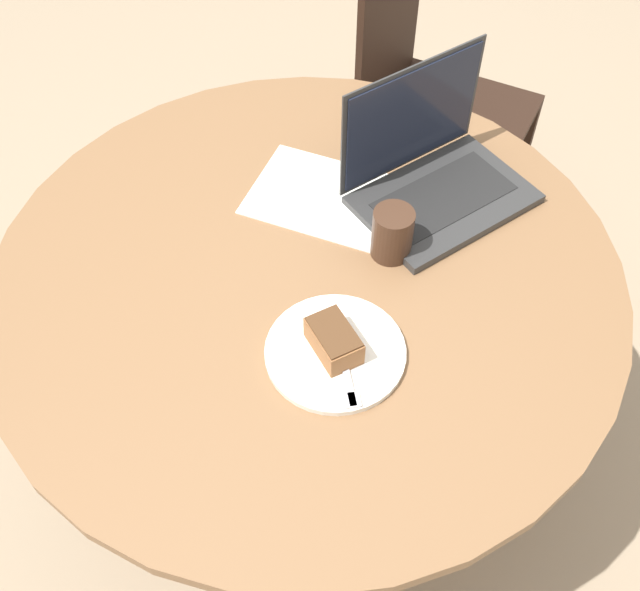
{
  "coord_description": "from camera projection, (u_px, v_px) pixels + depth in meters",
  "views": [
    {
      "loc": [
        -0.76,
        0.5,
        1.78
      ],
      "look_at": [
        -0.09,
        0.03,
        0.76
      ],
      "focal_mm": 42.0,
      "sensor_mm": 36.0,
      "label": 1
    }
  ],
  "objects": [
    {
      "name": "chair",
      "position": [
        427.0,
        104.0,
        2.08
      ],
      "size": [
        0.57,
        0.57,
        0.92
      ],
      "rotation": [
        0.0,
        0.0,
        8.35
      ],
      "color": "black",
      "rests_on": "ground_plane"
    },
    {
      "name": "paper_document",
      "position": [
        327.0,
        197.0,
        1.51
      ],
      "size": [
        0.38,
        0.35,
        0.0
      ],
      "rotation": [
        0.0,
        0.0,
        0.58
      ],
      "color": "white",
      "rests_on": "dining_table"
    },
    {
      "name": "laptop",
      "position": [
        434.0,
        176.0,
        1.49
      ],
      "size": [
        0.24,
        0.34,
        0.26
      ],
      "rotation": [
        0.0,
        0.0,
        7.85
      ],
      "color": "#2D2D2D",
      "rests_on": "dining_table"
    },
    {
      "name": "ground_plane",
      "position": [
        310.0,
        445.0,
        1.96
      ],
      "size": [
        12.0,
        12.0,
        0.0
      ],
      "primitive_type": "plane",
      "color": "gray"
    },
    {
      "name": "cake_slice",
      "position": [
        334.0,
        340.0,
        1.25
      ],
      "size": [
        0.11,
        0.08,
        0.05
      ],
      "rotation": [
        0.0,
        0.0,
        6.16
      ],
      "color": "brown",
      "rests_on": "plate"
    },
    {
      "name": "coffee_glass",
      "position": [
        392.0,
        233.0,
        1.38
      ],
      "size": [
        0.08,
        0.08,
        0.1
      ],
      "color": "#3D2619",
      "rests_on": "dining_table"
    },
    {
      "name": "plate",
      "position": [
        335.0,
        352.0,
        1.28
      ],
      "size": [
        0.24,
        0.24,
        0.01
      ],
      "color": "silver",
      "rests_on": "dining_table"
    },
    {
      "name": "fork",
      "position": [
        346.0,
        372.0,
        1.24
      ],
      "size": [
        0.16,
        0.09,
        0.0
      ],
      "rotation": [
        0.0,
        0.0,
        2.69
      ],
      "color": "silver",
      "rests_on": "plate"
    },
    {
      "name": "dining_table",
      "position": [
        307.0,
        310.0,
        1.5
      ],
      "size": [
        1.19,
        1.19,
        0.72
      ],
      "color": "brown",
      "rests_on": "ground_plane"
    }
  ]
}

